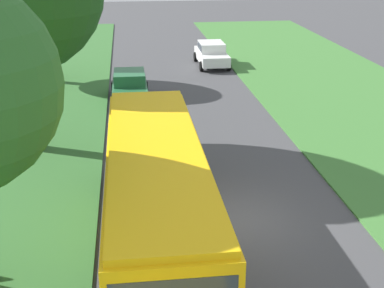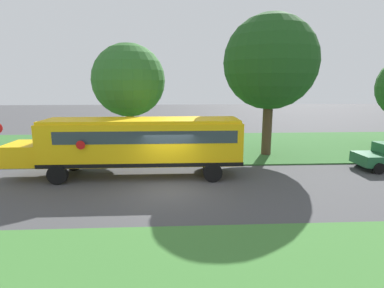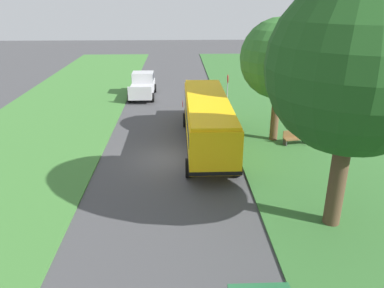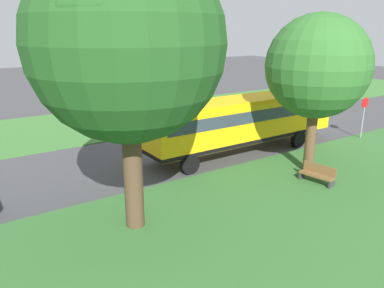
% 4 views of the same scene
% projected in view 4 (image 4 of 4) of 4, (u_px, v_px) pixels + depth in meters
% --- Properties ---
extents(ground_plane, '(120.00, 120.00, 0.00)m').
position_uv_depth(ground_plane, '(189.00, 148.00, 22.55)').
color(ground_plane, '#424244').
extents(grass_verge, '(12.00, 80.00, 0.08)m').
position_uv_depth(grass_verge, '(329.00, 212.00, 14.60)').
color(grass_verge, '#33662D').
rests_on(grass_verge, ground).
extents(grass_far_side, '(10.00, 80.00, 0.07)m').
position_uv_depth(grass_far_side, '(127.00, 119.00, 29.69)').
color(grass_far_side, '#3D7533').
rests_on(grass_far_side, ground).
extents(school_bus, '(2.85, 12.42, 3.16)m').
position_uv_depth(school_bus, '(236.00, 121.00, 21.10)').
color(school_bus, yellow).
rests_on(school_bus, ground).
extents(pickup_truck, '(2.28, 5.40, 2.10)m').
position_uv_depth(pickup_truck, '(311.00, 100.00, 32.03)').
color(pickup_truck, '#B7B7BC').
rests_on(pickup_truck, ground).
extents(oak_tree_beside_bus, '(4.80, 4.80, 7.63)m').
position_uv_depth(oak_tree_beside_bus, '(320.00, 66.00, 17.22)').
color(oak_tree_beside_bus, brown).
rests_on(oak_tree_beside_bus, ground).
extents(oak_tree_roadside_mid, '(6.35, 6.35, 9.61)m').
position_uv_depth(oak_tree_roadside_mid, '(124.00, 41.00, 11.47)').
color(oak_tree_roadside_mid, '#4C3826').
rests_on(oak_tree_roadside_mid, ground).
extents(stop_sign, '(0.08, 0.68, 2.74)m').
position_uv_depth(stop_sign, '(364.00, 113.00, 23.93)').
color(stop_sign, gray).
rests_on(stop_sign, ground).
extents(park_bench, '(1.66, 0.75, 0.92)m').
position_uv_depth(park_bench, '(317.00, 174.00, 17.19)').
color(park_bench, brown).
rests_on(park_bench, ground).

